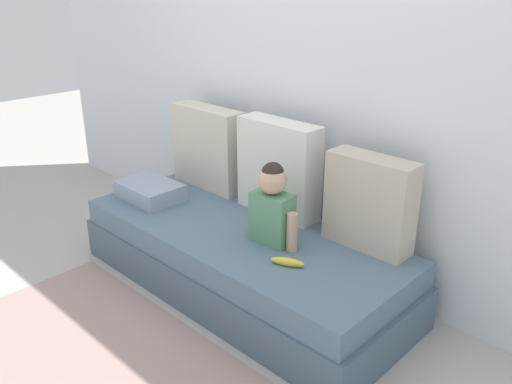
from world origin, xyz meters
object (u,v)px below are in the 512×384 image
throw_pillow_center (279,168)px  banana (287,262)px  throw_pillow_left (208,148)px  folded_blanket (150,191)px  couch (241,258)px  throw_pillow_right (370,203)px  toddler (272,205)px

throw_pillow_center → banana: throw_pillow_center is taller
throw_pillow_left → throw_pillow_center: 0.61m
banana → folded_blanket: (-1.17, 0.03, 0.03)m
throw_pillow_left → folded_blanket: throw_pillow_left is taller
throw_pillow_left → throw_pillow_center: throw_pillow_center is taller
couch → folded_blanket: (-0.71, -0.10, 0.25)m
throw_pillow_center → throw_pillow_right: throw_pillow_center is taller
throw_pillow_center → throw_pillow_right: bearing=0.0°
throw_pillow_right → banana: bearing=-109.9°
couch → folded_blanket: size_ratio=4.96×
toddler → throw_pillow_center: bearing=126.8°
banana → throw_pillow_left: bearing=157.7°
couch → banana: size_ratio=11.66×
throw_pillow_left → banana: throw_pillow_left is taller
toddler → folded_blanket: bearing=-174.1°
throw_pillow_left → banana: bearing=-22.3°
couch → folded_blanket: bearing=-171.8°
throw_pillow_right → banana: 0.52m
couch → toddler: size_ratio=4.49×
throw_pillow_left → folded_blanket: bearing=-103.3°
toddler → throw_pillow_right: bearing=39.3°
throw_pillow_center → banana: 0.68m
couch → toddler: toddler is taller
throw_pillow_left → throw_pillow_right: (1.23, 0.00, -0.02)m
throw_pillow_center → folded_blanket: bearing=-150.1°
toddler → banana: bearing=-29.8°
throw_pillow_left → folded_blanket: (-0.10, -0.41, -0.21)m
toddler → folded_blanket: (-0.94, -0.10, -0.16)m
folded_blanket → banana: bearing=-1.5°
throw_pillow_left → throw_pillow_center: bearing=0.0°
toddler → folded_blanket: size_ratio=1.11×
throw_pillow_right → folded_blanket: bearing=-162.8°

